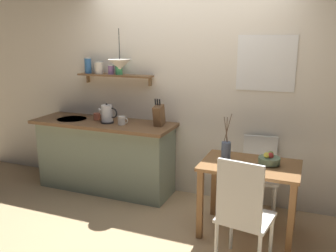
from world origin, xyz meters
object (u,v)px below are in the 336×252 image
at_px(fruit_bowl, 269,159).
at_px(electric_kettle, 107,114).
at_px(coffee_mug_by_sink, 97,116).
at_px(dining_chair_near, 243,211).
at_px(dining_table, 250,177).
at_px(pendant_lamp, 120,64).
at_px(coffee_mug_spare, 122,120).
at_px(twig_vase, 226,151).
at_px(knife_block, 159,115).
at_px(dining_chair_far, 259,171).

xyz_separation_m(fruit_bowl, electric_kettle, (-1.99, 0.32, 0.22)).
bearing_deg(coffee_mug_by_sink, fruit_bowl, -10.68).
xyz_separation_m(dining_chair_near, coffee_mug_by_sink, (-2.08, 1.10, 0.40)).
distance_m(dining_table, pendant_lamp, 1.91).
bearing_deg(coffee_mug_spare, electric_kettle, 174.62).
height_order(dining_table, coffee_mug_spare, coffee_mug_spare).
height_order(fruit_bowl, electric_kettle, electric_kettle).
xyz_separation_m(dining_table, twig_vase, (-0.25, 0.01, 0.24)).
distance_m(fruit_bowl, knife_block, 1.42).
bearing_deg(electric_kettle, coffee_mug_spare, -5.38).
height_order(fruit_bowl, coffee_mug_by_sink, coffee_mug_by_sink).
relative_size(twig_vase, coffee_mug_by_sink, 3.98).
xyz_separation_m(fruit_bowl, twig_vase, (-0.42, -0.04, 0.05)).
distance_m(dining_chair_far, electric_kettle, 1.92).
distance_m(electric_kettle, knife_block, 0.66).
relative_size(coffee_mug_by_sink, pendant_lamp, 0.27).
distance_m(dining_chair_far, coffee_mug_by_sink, 2.11).
xyz_separation_m(fruit_bowl, coffee_mug_spare, (-1.78, 0.30, 0.17)).
xyz_separation_m(twig_vase, coffee_mug_by_sink, (-1.78, 0.46, 0.11)).
distance_m(fruit_bowl, pendant_lamp, 1.96).
relative_size(electric_kettle, pendant_lamp, 0.55).
bearing_deg(fruit_bowl, coffee_mug_by_sink, 169.32).
bearing_deg(knife_block, dining_table, -21.39).
bearing_deg(electric_kettle, twig_vase, -12.89).
distance_m(dining_chair_near, pendant_lamp, 2.17).
bearing_deg(coffee_mug_spare, pendant_lamp, -62.63).
distance_m(twig_vase, coffee_mug_spare, 1.41).
height_order(dining_chair_near, dining_chair_far, dining_chair_near).
distance_m(knife_block, pendant_lamp, 0.74).
xyz_separation_m(coffee_mug_spare, pendant_lamp, (0.03, -0.05, 0.68)).
bearing_deg(coffee_mug_by_sink, pendant_lamp, -20.20).
relative_size(twig_vase, electric_kettle, 1.91).
relative_size(dining_chair_near, coffee_mug_by_sink, 8.41).
bearing_deg(twig_vase, electric_kettle, 167.11).
bearing_deg(fruit_bowl, coffee_mug_spare, 170.43).
bearing_deg(dining_chair_far, twig_vase, -117.52).
bearing_deg(dining_chair_near, dining_chair_far, 91.63).
distance_m(dining_chair_near, electric_kettle, 2.18).
distance_m(dining_table, electric_kettle, 1.90).
bearing_deg(twig_vase, knife_block, 154.07).
height_order(twig_vase, electric_kettle, twig_vase).
xyz_separation_m(twig_vase, coffee_mug_spare, (-1.36, 0.34, 0.12)).
xyz_separation_m(dining_chair_far, coffee_mug_by_sink, (-2.05, -0.06, 0.47)).
bearing_deg(coffee_mug_by_sink, twig_vase, -14.32).
height_order(dining_chair_far, coffee_mug_by_sink, coffee_mug_by_sink).
bearing_deg(dining_table, dining_chair_far, 87.90).
bearing_deg(fruit_bowl, dining_chair_far, 107.50).
relative_size(dining_chair_far, fruit_bowl, 4.16).
distance_m(twig_vase, electric_kettle, 1.62).
bearing_deg(dining_table, knife_block, 158.61).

